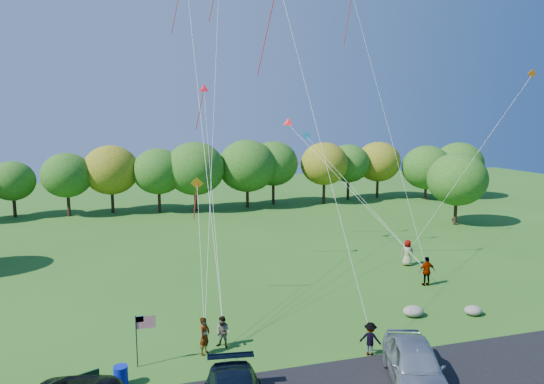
{
  "coord_description": "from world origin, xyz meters",
  "views": [
    {
      "loc": [
        -7.64,
        -19.9,
        10.93
      ],
      "look_at": [
        -0.24,
        6.0,
        6.81
      ],
      "focal_mm": 32.0,
      "sensor_mm": 36.0,
      "label": 1
    }
  ],
  "objects_px": {
    "minivan_silver": "(415,364)",
    "flyer_c": "(370,339)",
    "flyer_a": "(205,336)",
    "trash_barrel": "(121,376)",
    "park_bench": "(79,384)",
    "flyer_e": "(407,253)",
    "flyer_b": "(223,332)",
    "flyer_d": "(427,271)"
  },
  "relations": [
    {
      "from": "trash_barrel",
      "to": "flyer_c",
      "type": "bearing_deg",
      "value": -1.97
    },
    {
      "from": "minivan_silver",
      "to": "flyer_c",
      "type": "height_order",
      "value": "minivan_silver"
    },
    {
      "from": "flyer_c",
      "to": "flyer_e",
      "type": "xyz_separation_m",
      "value": [
        9.15,
        11.8,
        0.18
      ]
    },
    {
      "from": "flyer_b",
      "to": "flyer_e",
      "type": "height_order",
      "value": "flyer_e"
    },
    {
      "from": "flyer_e",
      "to": "flyer_b",
      "type": "bearing_deg",
      "value": 52.4
    },
    {
      "from": "flyer_c",
      "to": "flyer_d",
      "type": "height_order",
      "value": "flyer_d"
    },
    {
      "from": "minivan_silver",
      "to": "park_bench",
      "type": "distance_m",
      "value": 13.55
    },
    {
      "from": "minivan_silver",
      "to": "trash_barrel",
      "type": "xyz_separation_m",
      "value": [
        -11.61,
        3.29,
        -0.51
      ]
    },
    {
      "from": "flyer_a",
      "to": "trash_barrel",
      "type": "distance_m",
      "value": 4.16
    },
    {
      "from": "flyer_a",
      "to": "trash_barrel",
      "type": "height_order",
      "value": "flyer_a"
    },
    {
      "from": "flyer_b",
      "to": "flyer_c",
      "type": "height_order",
      "value": "flyer_c"
    },
    {
      "from": "flyer_b",
      "to": "flyer_e",
      "type": "distance_m",
      "value": 18.1
    },
    {
      "from": "flyer_b",
      "to": "flyer_d",
      "type": "distance_m",
      "value": 15.27
    },
    {
      "from": "park_bench",
      "to": "flyer_e",
      "type": "bearing_deg",
      "value": 4.29
    },
    {
      "from": "park_bench",
      "to": "trash_barrel",
      "type": "height_order",
      "value": "park_bench"
    },
    {
      "from": "minivan_silver",
      "to": "flyer_a",
      "type": "bearing_deg",
      "value": 166.67
    },
    {
      "from": "flyer_a",
      "to": "flyer_d",
      "type": "distance_m",
      "value": 16.28
    },
    {
      "from": "flyer_c",
      "to": "flyer_e",
      "type": "height_order",
      "value": "flyer_e"
    },
    {
      "from": "minivan_silver",
      "to": "trash_barrel",
      "type": "bearing_deg",
      "value": -176.21
    },
    {
      "from": "flyer_c",
      "to": "park_bench",
      "type": "bearing_deg",
      "value": 34.35
    },
    {
      "from": "flyer_e",
      "to": "trash_barrel",
      "type": "xyz_separation_m",
      "value": [
        -20.25,
        -11.41,
        -0.54
      ]
    },
    {
      "from": "minivan_silver",
      "to": "flyer_b",
      "type": "bearing_deg",
      "value": 161.24
    },
    {
      "from": "minivan_silver",
      "to": "flyer_b",
      "type": "xyz_separation_m",
      "value": [
        -6.96,
        5.51,
        -0.18
      ]
    },
    {
      "from": "flyer_b",
      "to": "flyer_d",
      "type": "height_order",
      "value": "flyer_d"
    },
    {
      "from": "flyer_c",
      "to": "minivan_silver",
      "type": "bearing_deg",
      "value": 135.22
    },
    {
      "from": "trash_barrel",
      "to": "park_bench",
      "type": "bearing_deg",
      "value": -172.8
    },
    {
      "from": "flyer_a",
      "to": "flyer_c",
      "type": "distance_m",
      "value": 7.71
    },
    {
      "from": "flyer_e",
      "to": "trash_barrel",
      "type": "height_order",
      "value": "flyer_e"
    },
    {
      "from": "flyer_d",
      "to": "trash_barrel",
      "type": "bearing_deg",
      "value": 25.18
    },
    {
      "from": "flyer_b",
      "to": "trash_barrel",
      "type": "xyz_separation_m",
      "value": [
        -4.65,
        -2.22,
        -0.34
      ]
    },
    {
      "from": "flyer_c",
      "to": "trash_barrel",
      "type": "relative_size",
      "value": 1.8
    },
    {
      "from": "flyer_c",
      "to": "flyer_d",
      "type": "relative_size",
      "value": 0.81
    },
    {
      "from": "flyer_a",
      "to": "flyer_c",
      "type": "bearing_deg",
      "value": -67.71
    },
    {
      "from": "minivan_silver",
      "to": "trash_barrel",
      "type": "distance_m",
      "value": 12.08
    },
    {
      "from": "flyer_c",
      "to": "flyer_e",
      "type": "relative_size",
      "value": 0.81
    },
    {
      "from": "minivan_silver",
      "to": "flyer_c",
      "type": "xyz_separation_m",
      "value": [
        -0.51,
        2.91,
        -0.16
      ]
    },
    {
      "from": "flyer_d",
      "to": "park_bench",
      "type": "relative_size",
      "value": 1.24
    },
    {
      "from": "park_bench",
      "to": "trash_barrel",
      "type": "xyz_separation_m",
      "value": [
        1.57,
        0.2,
        -0.04
      ]
    },
    {
      "from": "minivan_silver",
      "to": "park_bench",
      "type": "relative_size",
      "value": 3.32
    },
    {
      "from": "flyer_e",
      "to": "trash_barrel",
      "type": "bearing_deg",
      "value": 51.3
    },
    {
      "from": "flyer_c",
      "to": "flyer_d",
      "type": "bearing_deg",
      "value": -101.46
    },
    {
      "from": "flyer_b",
      "to": "flyer_e",
      "type": "bearing_deg",
      "value": 67.38
    }
  ]
}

